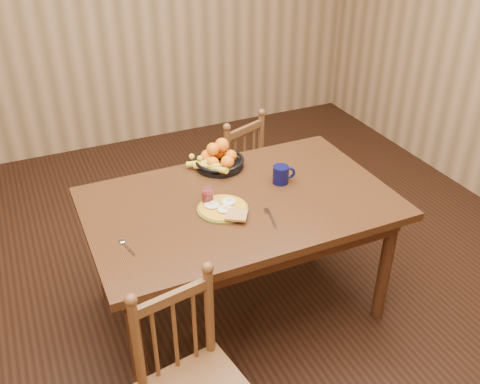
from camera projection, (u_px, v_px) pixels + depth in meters
name	position (u px, v px, depth m)	size (l,w,h in m)	color
room	(240.00, 92.00, 2.50)	(4.52, 5.02, 2.72)	black
dining_table	(240.00, 213.00, 2.86)	(1.60, 1.00, 0.75)	black
chair_far	(231.00, 173.00, 3.72)	(0.50, 0.49, 0.87)	#4D2F17
breakfast_plate	(223.00, 208.00, 2.72)	(0.26, 0.31, 0.04)	#59601E
fork	(271.00, 217.00, 2.67)	(0.05, 0.18, 0.00)	silver
spoon	(124.00, 243.00, 2.48)	(0.05, 0.16, 0.01)	silver
coffee_mug	(282.00, 174.00, 2.94)	(0.13, 0.09, 0.10)	black
juice_glass	(208.00, 197.00, 2.76)	(0.06, 0.06, 0.09)	silver
fruit_bowl	(218.00, 159.00, 3.09)	(0.32, 0.32, 0.17)	black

